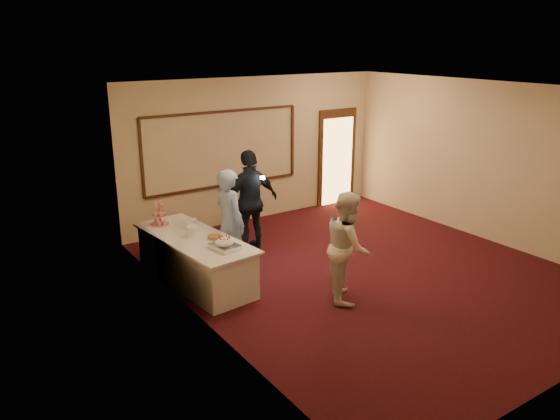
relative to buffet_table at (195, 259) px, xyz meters
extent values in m
plane|color=black|center=(2.54, -1.23, -0.39)|extent=(7.00, 7.00, 0.00)
cube|color=beige|center=(2.54, 2.27, 1.11)|extent=(6.00, 0.04, 3.00)
cube|color=beige|center=(-0.46, -1.23, 1.11)|extent=(0.04, 7.00, 3.00)
cube|color=beige|center=(5.54, -1.23, 1.11)|extent=(0.04, 7.00, 3.00)
cube|color=white|center=(2.54, -1.23, 2.61)|extent=(6.00, 7.00, 0.04)
cube|color=#34210F|center=(1.74, 2.24, 0.46)|extent=(3.40, 0.04, 0.05)
cube|color=#34210F|center=(1.74, 2.24, 1.96)|extent=(3.40, 0.04, 0.05)
cube|color=#34210F|center=(0.04, 2.24, 1.21)|extent=(0.05, 0.04, 1.50)
cube|color=#34210F|center=(3.44, 2.24, 1.21)|extent=(0.05, 0.04, 1.50)
cube|color=#34210F|center=(4.69, 2.23, 0.71)|extent=(1.05, 0.06, 2.20)
cube|color=#FFBF66|center=(4.69, 2.20, 0.61)|extent=(0.85, 0.02, 2.00)
cube|color=silver|center=(0.00, 0.00, -0.02)|extent=(1.06, 2.34, 0.74)
cube|color=silver|center=(0.00, 0.00, 0.37)|extent=(1.17, 2.47, 0.03)
cube|color=silver|center=(0.16, -0.71, 0.40)|extent=(0.39, 0.47, 0.04)
ellipsoid|color=silver|center=(0.16, -0.71, 0.48)|extent=(0.27, 0.27, 0.12)
cube|color=silver|center=(0.25, -0.58, 0.42)|extent=(0.19, 0.26, 0.01)
cylinder|color=#DF4870|center=(-0.22, 0.86, 0.58)|extent=(0.02, 0.02, 0.39)
cylinder|color=#DF4870|center=(-0.22, 0.86, 0.39)|extent=(0.30, 0.30, 0.01)
cylinder|color=#DF4870|center=(-0.22, 0.86, 0.55)|extent=(0.23, 0.23, 0.01)
cylinder|color=#DF4870|center=(-0.22, 0.86, 0.70)|extent=(0.16, 0.16, 0.01)
cylinder|color=white|center=(0.00, 0.05, 0.46)|extent=(0.18, 0.18, 0.15)
cylinder|color=white|center=(0.00, 0.05, 0.54)|extent=(0.19, 0.19, 0.01)
cylinder|color=white|center=(0.13, 0.38, 0.46)|extent=(0.18, 0.18, 0.15)
cylinder|color=white|center=(0.13, 0.38, 0.54)|extent=(0.19, 0.19, 0.01)
cylinder|color=white|center=(0.23, -0.26, 0.39)|extent=(0.26, 0.26, 0.01)
cylinder|color=brown|center=(0.23, -0.26, 0.42)|extent=(0.22, 0.22, 0.04)
imported|color=#7E9BD5|center=(0.63, -0.01, 0.50)|extent=(0.49, 0.69, 1.78)
imported|color=silver|center=(1.63, -1.74, 0.44)|extent=(0.96, 1.01, 1.65)
imported|color=black|center=(1.43, 0.68, 0.55)|extent=(1.10, 0.47, 1.87)
cube|color=white|center=(1.53, 0.42, 1.03)|extent=(0.08, 0.06, 0.05)
camera|label=1|loc=(-3.32, -7.38, 3.34)|focal=35.00mm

